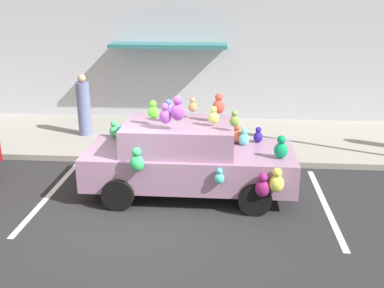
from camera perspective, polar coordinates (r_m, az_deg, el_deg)
The scene contains 8 objects.
ground_plane at distance 8.60m, azimuth -7.36°, elevation -9.71°, with size 60.00×60.00×0.00m, color #262628.
sidewalk at distance 13.13m, azimuth -2.99°, elevation 0.86°, with size 24.00×4.00×0.15m, color gray.
storefront_building at distance 14.67m, azimuth -2.08°, elevation 15.14°, with size 24.00×1.25×6.40m.
parking_stripe_front at distance 9.54m, azimuth 16.53°, elevation -7.39°, with size 0.12×3.60×0.01m, color silver.
parking_stripe_rear at distance 10.03m, azimuth -17.64°, elevation -6.19°, with size 0.12×3.60×0.01m, color silver.
plush_covered_car at distance 9.37m, azimuth -0.54°, elevation -1.69°, with size 4.29×2.11×2.22m.
teddy_bear_on_sidewalk at distance 11.53m, azimuth 1.87°, elevation 0.13°, with size 0.30×0.25×0.57m.
pedestrian_near_shopfront at distance 13.29m, azimuth -13.56°, elevation 4.55°, with size 0.37×0.37×1.76m.
Camera 1 is at (1.68, -7.40, 4.03)m, focal length 42.05 mm.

